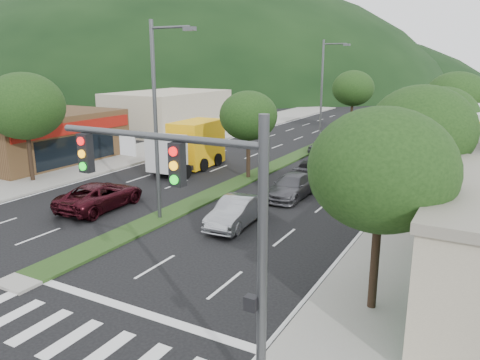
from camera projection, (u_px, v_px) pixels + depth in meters
The scene contains 28 objects.
ground at pixel (29, 280), 17.80m from camera, with size 160.00×160.00×0.00m, color black.
sidewalk_right at pixel (449, 177), 33.21m from camera, with size 5.00×90.00×0.15m, color gray.
sidewalk_left at pixel (163, 146), 45.08m from camera, with size 6.00×90.00×0.15m, color gray.
median at pixel (300, 154), 41.58m from camera, with size 1.60×56.00×0.12m, color #203A15.
traffic_signal at pixel (203, 210), 11.14m from camera, with size 6.12×0.40×7.00m.
shop_left at pixel (34, 137), 38.64m from camera, with size 10.15×12.00×4.00m.
bldg_left_far at pixel (169, 111), 54.96m from camera, with size 9.00×14.00×4.60m, color #B8AE92.
hill_far at pixel (160, 87), 148.51m from camera, with size 176.00×132.00×82.00m, color black.
tree_r_a at pixel (382, 170), 14.42m from camera, with size 4.60×4.60×6.63m.
tree_r_b at pixel (421, 130), 21.16m from camera, with size 4.80×4.80×6.94m.
tree_r_c at pixel (441, 118), 28.03m from camera, with size 4.40×4.40×6.48m.
tree_r_d at pixel (456, 99), 36.42m from camera, with size 5.00×5.00×7.17m.
tree_r_e at pixel (465, 95), 44.99m from camera, with size 4.60×4.60×6.71m.
tree_med_near at pixel (248, 116), 32.00m from camera, with size 4.00×4.00×6.02m.
tree_med_far at pixel (353, 88), 53.95m from camera, with size 4.80×4.80×6.94m.
tree_l_a at pixel (25, 106), 30.83m from camera, with size 5.20×5.20×7.25m.
streetlight_near at pixel (158, 113), 23.12m from camera, with size 2.60×0.25×10.00m.
streetlight_mid at pixel (324, 88), 44.36m from camera, with size 2.60×0.25×10.00m.
sedan_silver at pixel (236, 212), 23.46m from camera, with size 1.55×4.45×1.47m, color #94969B.
suv_maroon at pixel (101, 196), 26.21m from camera, with size 2.49×5.41×1.50m, color #340B12.
car_queue_a at pixel (307, 170), 33.02m from camera, with size 1.45×3.59×1.22m, color black.
car_queue_b at pixel (292, 186), 28.33m from camera, with size 1.95×4.80×1.39m, color #49494E.
car_queue_c at pixel (375, 141), 45.19m from camera, with size 1.28×3.66×1.21m, color #420E0B.
car_queue_d at pixel (383, 163), 35.31m from camera, with size 2.09×4.53×1.26m, color black.
car_queue_e at pixel (325, 144), 42.48m from camera, with size 1.66×4.13×1.41m, color #434348.
car_queue_f at pixel (423, 136), 47.69m from camera, with size 1.91×4.69×1.36m, color black.
box_truck at pixel (191, 147), 35.64m from camera, with size 3.13×7.40×3.59m.
motorhome at pixel (424, 126), 44.59m from camera, with size 3.99×10.19×3.82m.
Camera 1 is at (14.91, -10.43, 8.09)m, focal length 35.00 mm.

